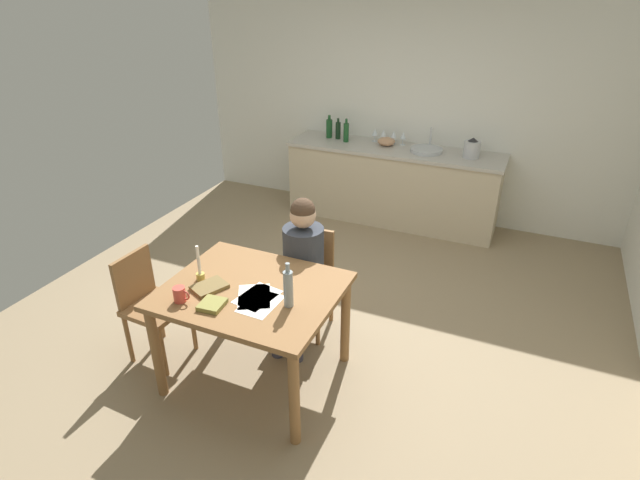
{
  "coord_description": "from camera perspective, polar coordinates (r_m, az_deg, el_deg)",
  "views": [
    {
      "loc": [
        1.5,
        -3.28,
        2.66
      ],
      "look_at": [
        0.1,
        -0.11,
        0.85
      ],
      "focal_mm": 28.49,
      "sensor_mm": 36.0,
      "label": 1
    }
  ],
  "objects": [
    {
      "name": "kitchen_counter",
      "position": [
        6.13,
        8.11,
        6.2
      ],
      "size": [
        2.48,
        0.64,
        0.9
      ],
      "color": "beige",
      "rests_on": "ground"
    },
    {
      "name": "ground_plane",
      "position": [
        4.49,
        -0.58,
        -9.04
      ],
      "size": [
        5.2,
        5.2,
        0.04
      ],
      "primitive_type": "cube",
      "color": "#937F60"
    },
    {
      "name": "stovetop_kettle",
      "position": [
        5.8,
        16.69,
        9.8
      ],
      "size": [
        0.18,
        0.18,
        0.22
      ],
      "color": "#B7BABF",
      "rests_on": "kitchen_counter"
    },
    {
      "name": "dining_table",
      "position": [
        3.55,
        -7.59,
        -6.92
      ],
      "size": [
        1.17,
        0.98,
        0.77
      ],
      "color": "olive",
      "rests_on": "ground"
    },
    {
      "name": "mixing_bowl",
      "position": [
        6.05,
        7.45,
        10.92
      ],
      "size": [
        0.2,
        0.2,
        0.09
      ],
      "primitive_type": "ellipsoid",
      "color": "tan",
      "rests_on": "kitchen_counter"
    },
    {
      "name": "chair_side_empty",
      "position": [
        4.04,
        -18.56,
        -6.62
      ],
      "size": [
        0.42,
        0.42,
        0.86
      ],
      "color": "olive",
      "rests_on": "ground"
    },
    {
      "name": "wall_back",
      "position": [
        6.21,
        9.62,
        14.6
      ],
      "size": [
        5.2,
        0.12,
        2.6
      ],
      "primitive_type": "cube",
      "color": "silver",
      "rests_on": "ground"
    },
    {
      "name": "bottle_oil",
      "position": [
        6.29,
        1.04,
        12.45
      ],
      "size": [
        0.08,
        0.08,
        0.27
      ],
      "color": "#194C23",
      "rests_on": "kitchen_counter"
    },
    {
      "name": "sink_unit",
      "position": [
        5.9,
        11.88,
        9.89
      ],
      "size": [
        0.36,
        0.36,
        0.24
      ],
      "color": "#B2B7BC",
      "rests_on": "kitchen_counter"
    },
    {
      "name": "paper_letter",
      "position": [
        3.4,
        -7.05,
        -6.34
      ],
      "size": [
        0.26,
        0.33,
        0.0
      ],
      "primitive_type": "cube",
      "rotation": [
        0.0,
        0.0,
        -0.17
      ],
      "color": "white",
      "rests_on": "dining_table"
    },
    {
      "name": "book_magazine",
      "position": [
        3.35,
        -12.02,
        -7.1
      ],
      "size": [
        0.16,
        0.17,
        0.03
      ],
      "primitive_type": "cube",
      "rotation": [
        0.0,
        0.0,
        0.09
      ],
      "color": "olive",
      "rests_on": "dining_table"
    },
    {
      "name": "wine_glass_back_left",
      "position": [
        6.14,
        7.14,
        11.79
      ],
      "size": [
        0.07,
        0.07,
        0.15
      ],
      "color": "silver",
      "rests_on": "kitchen_counter"
    },
    {
      "name": "chair_at_table",
      "position": [
        4.16,
        -1.38,
        -4.08
      ],
      "size": [
        0.43,
        0.43,
        0.85
      ],
      "color": "olive",
      "rests_on": "ground"
    },
    {
      "name": "paper_bill",
      "position": [
        3.4,
        -7.41,
        -6.3
      ],
      "size": [
        0.33,
        0.36,
        0.0
      ],
      "primitive_type": "cube",
      "rotation": [
        0.0,
        0.0,
        0.51
      ],
      "color": "white",
      "rests_on": "dining_table"
    },
    {
      "name": "book_cookery",
      "position": [
        3.53,
        -12.31,
        -5.16
      ],
      "size": [
        0.25,
        0.27,
        0.03
      ],
      "primitive_type": "cube",
      "rotation": [
        0.0,
        0.0,
        -0.44
      ],
      "color": "brown",
      "rests_on": "dining_table"
    },
    {
      "name": "coffee_mug",
      "position": [
        3.43,
        -15.46,
        -5.92
      ],
      "size": [
        0.12,
        0.08,
        0.1
      ],
      "color": "#D84C3F",
      "rests_on": "dining_table"
    },
    {
      "name": "wine_bottle_on_table",
      "position": [
        3.23,
        -3.59,
        -5.4
      ],
      "size": [
        0.06,
        0.06,
        0.31
      ],
      "color": "#8C999E",
      "rests_on": "dining_table"
    },
    {
      "name": "paper_envelope",
      "position": [
        3.33,
        -6.7,
        -7.12
      ],
      "size": [
        0.22,
        0.3,
        0.0
      ],
      "primitive_type": "cube",
      "rotation": [
        0.0,
        0.0,
        -0.04
      ],
      "color": "white",
      "rests_on": "dining_table"
    },
    {
      "name": "candlestick",
      "position": [
        3.61,
        -13.35,
        -3.35
      ],
      "size": [
        0.06,
        0.06,
        0.27
      ],
      "color": "gold",
      "rests_on": "dining_table"
    },
    {
      "name": "wine_glass_back_right",
      "position": [
        6.17,
        6.19,
        11.92
      ],
      "size": [
        0.07,
        0.07,
        0.15
      ],
      "color": "silver",
      "rests_on": "kitchen_counter"
    },
    {
      "name": "wine_glass_near_sink",
      "position": [
        6.08,
        9.33,
        11.48
      ],
      "size": [
        0.07,
        0.07,
        0.15
      ],
      "color": "silver",
      "rests_on": "kitchen_counter"
    },
    {
      "name": "bottle_wine_red",
      "position": [
        6.13,
        2.95,
        12.01
      ],
      "size": [
        0.06,
        0.06,
        0.27
      ],
      "color": "#194C23",
      "rests_on": "kitchen_counter"
    },
    {
      "name": "wine_glass_by_kettle",
      "position": [
        6.1,
        8.27,
        11.64
      ],
      "size": [
        0.07,
        0.07,
        0.15
      ],
      "color": "silver",
      "rests_on": "kitchen_counter"
    },
    {
      "name": "bottle_vinegar",
      "position": [
        6.24,
        2.04,
        12.23
      ],
      "size": [
        0.06,
        0.06,
        0.25
      ],
      "color": "black",
      "rests_on": "kitchen_counter"
    },
    {
      "name": "person_seated",
      "position": [
        3.94,
        -2.2,
        -2.62
      ],
      "size": [
        0.34,
        0.61,
        1.19
      ],
      "color": "#333842",
      "rests_on": "ground"
    }
  ]
}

